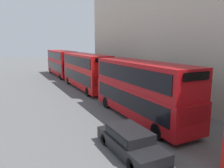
# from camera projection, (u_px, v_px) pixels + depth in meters

# --- Properties ---
(bus_second_in_queue) EXTENTS (2.59, 10.22, 4.25)m
(bus_second_in_queue) POSITION_uv_depth(u_px,v_px,m) (141.00, 88.00, 15.93)
(bus_second_in_queue) COLOR #A80F14
(bus_second_in_queue) RESTS_ON ground
(bus_third_in_queue) EXTENTS (2.59, 10.94, 4.26)m
(bus_third_in_queue) POSITION_uv_depth(u_px,v_px,m) (86.00, 70.00, 26.53)
(bus_third_in_queue) COLOR red
(bus_third_in_queue) RESTS_ON ground
(bus_trailing) EXTENTS (2.59, 11.28, 4.28)m
(bus_trailing) POSITION_uv_depth(u_px,v_px,m) (61.00, 62.00, 37.44)
(bus_trailing) COLOR #B20C0F
(bus_trailing) RESTS_ON ground
(car_hatchback) EXTENTS (1.76, 4.49, 1.30)m
(car_hatchback) POSITION_uv_depth(u_px,v_px,m) (130.00, 140.00, 11.08)
(car_hatchback) COLOR black
(car_hatchback) RESTS_ON ground
(pedestrian) EXTENTS (0.36, 0.36, 1.60)m
(pedestrian) POSITION_uv_depth(u_px,v_px,m) (82.00, 74.00, 34.93)
(pedestrian) COLOR brown
(pedestrian) RESTS_ON ground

